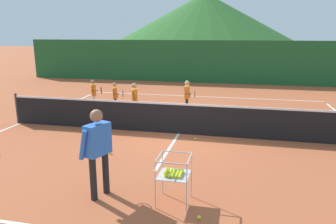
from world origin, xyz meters
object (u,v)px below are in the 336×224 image
student_1 (115,95)px  tennis_ball_2 (199,217)px  student_0 (94,92)px  ball_cart (174,173)px  tennis_ball_6 (195,139)px  instructor (98,145)px  tennis_net (179,118)px  student_2 (135,98)px  tennis_ball_3 (110,153)px  student_3 (187,94)px

student_1 → tennis_ball_2: 7.95m
student_0 → ball_cart: size_ratio=1.36×
tennis_ball_2 → tennis_ball_6: size_ratio=1.00×
student_1 → tennis_ball_2: student_1 is taller
student_1 → instructor: bearing=-71.0°
tennis_net → ball_cart: tennis_net is taller
tennis_net → student_2: size_ratio=8.51×
ball_cart → tennis_ball_6: ball_cart is taller
tennis_ball_6 → tennis_ball_3: bearing=-140.3°
tennis_ball_2 → ball_cart: bearing=139.9°
tennis_ball_2 → tennis_ball_3: bearing=136.5°
tennis_ball_2 → student_2: bearing=117.7°
student_0 → student_1: student_0 is taller
student_0 → student_3: 3.87m
instructor → student_1: size_ratio=1.44×
student_2 → ball_cart: (2.53, -5.39, -0.23)m
student_0 → tennis_ball_3: size_ratio=18.00×
student_2 → tennis_ball_2: student_2 is taller
student_2 → tennis_ball_6: (2.43, -1.70, -0.78)m
student_0 → tennis_ball_6: bearing=-32.9°
instructor → student_2: (-1.11, 5.45, -0.22)m
ball_cart → student_1: bearing=119.9°
student_1 → student_3: 2.80m
student_1 → student_3: size_ratio=0.91×
tennis_net → instructor: (-0.73, -4.22, 0.53)m
student_3 → tennis_ball_3: (-1.25, -4.61, -0.76)m
student_1 → tennis_ball_3: size_ratio=17.60×
tennis_ball_3 → tennis_ball_6: 2.58m
tennis_ball_6 → student_3: bearing=104.0°
instructor → tennis_ball_3: bearing=107.6°
ball_cart → tennis_ball_2: bearing=-40.1°
student_3 → tennis_ball_3: student_3 is taller
student_2 → tennis_ball_3: student_2 is taller
student_0 → instructor: bearing=-64.0°
instructor → student_3: bearing=85.0°
student_2 → tennis_ball_2: size_ratio=19.89×
tennis_net → student_2: student_2 is taller
student_0 → ball_cart: (4.72, -6.68, -0.15)m
tennis_net → student_2: bearing=146.1°
student_3 → tennis_net: bearing=-86.5°
instructor → tennis_ball_6: 4.10m
tennis_ball_3 → ball_cart: bearing=-44.3°
student_2 → student_0: bearing=149.5°
ball_cart → instructor: bearing=-177.5°
student_0 → tennis_ball_6: 5.54m
instructor → tennis_net: bearing=80.1°
instructor → student_2: size_ratio=1.27×
tennis_net → tennis_ball_3: tennis_net is taller
student_3 → tennis_ball_6: student_3 is taller
tennis_net → student_0: bearing=147.9°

